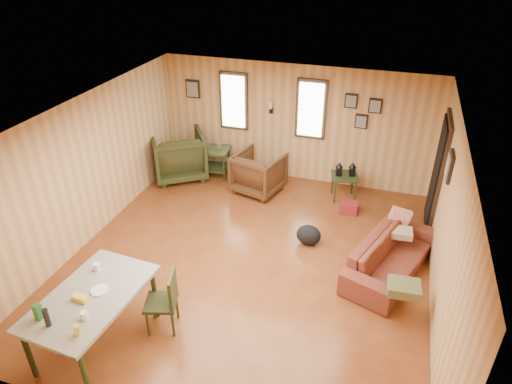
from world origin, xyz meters
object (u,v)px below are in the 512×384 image
side_table (345,174)px  dining_table (90,301)px  sofa (392,251)px  end_table (215,157)px  recliner_green (178,153)px  recliner_brown (259,171)px

side_table → dining_table: (-2.39, -4.61, 0.21)m
sofa → end_table: 4.31m
end_table → dining_table: 4.75m
dining_table → end_table: bearing=98.3°
side_table → dining_table: size_ratio=0.47×
side_table → dining_table: dining_table is taller
sofa → recliner_green: size_ratio=1.83×
end_table → dining_table: dining_table is taller
end_table → side_table: bearing=-2.5°
sofa → recliner_green: (-4.45, 1.85, 0.15)m
recliner_brown → dining_table: bearing=95.0°
recliner_green → dining_table: (1.05, -4.46, 0.20)m
side_table → recliner_green: bearing=-177.5°
end_table → side_table: (2.74, -0.12, 0.10)m
sofa → recliner_brown: 3.21m
recliner_brown → side_table: 1.68m
sofa → recliner_brown: recliner_brown is taller
recliner_brown → dining_table: size_ratio=0.54×
sofa → dining_table: (-3.40, -2.61, 0.35)m
side_table → recliner_brown: bearing=-172.1°
sofa → recliner_green: recliner_green is taller
recliner_brown → end_table: 1.14m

